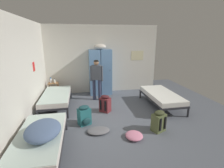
{
  "coord_description": "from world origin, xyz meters",
  "views": [
    {
      "loc": [
        -0.9,
        -4.54,
        2.31
      ],
      "look_at": [
        0.0,
        0.25,
        0.95
      ],
      "focal_mm": 26.84,
      "sensor_mm": 36.0,
      "label": 1
    }
  ],
  "objects": [
    {
      "name": "clothes_pile_grey",
      "position": [
        -0.55,
        -0.8,
        0.04
      ],
      "size": [
        0.57,
        0.41,
        0.09
      ],
      "color": "slate",
      "rests_on": "ground_plane"
    },
    {
      "name": "clothes_pile_pink",
      "position": [
        0.26,
        -1.2,
        0.06
      ],
      "size": [
        0.41,
        0.45,
        0.12
      ],
      "color": "pink",
      "rests_on": "ground_plane"
    },
    {
      "name": "bedding_heap",
      "position": [
        -1.67,
        -1.54,
        0.62
      ],
      "size": [
        0.65,
        0.84,
        0.26
      ],
      "color": "slate",
      "rests_on": "bed_left_front"
    },
    {
      "name": "room_backdrop",
      "position": [
        -1.2,
        1.23,
        1.41
      ],
      "size": [
        4.76,
        5.04,
        2.81
      ],
      "color": "beige",
      "rests_on": "ground_plane"
    },
    {
      "name": "shelf_unit",
      "position": [
        -2.02,
        2.2,
        0.35
      ],
      "size": [
        0.38,
        0.3,
        0.57
      ],
      "color": "brown",
      "rests_on": "ground_plane"
    },
    {
      "name": "ground_plane",
      "position": [
        0.0,
        0.0,
        0.0
      ],
      "size": [
        7.97,
        7.97,
        0.0
      ],
      "primitive_type": "plane",
      "color": "#565B66"
    },
    {
      "name": "backpack_teal",
      "position": [
        -0.87,
        -0.34,
        0.26
      ],
      "size": [
        0.39,
        0.4,
        0.55
      ],
      "color": "#23666B",
      "rests_on": "ground_plane"
    },
    {
      "name": "bed_left_rear",
      "position": [
        -1.77,
        1.05,
        0.38
      ],
      "size": [
        0.9,
        1.9,
        0.49
      ],
      "color": "#28282D",
      "rests_on": "ground_plane"
    },
    {
      "name": "water_bottle",
      "position": [
        -2.1,
        2.22,
        0.66
      ],
      "size": [
        0.07,
        0.07,
        0.21
      ],
      "color": "white",
      "rests_on": "shelf_unit"
    },
    {
      "name": "backpack_maroon",
      "position": [
        -0.19,
        0.4,
        0.26
      ],
      "size": [
        0.41,
        0.42,
        0.55
      ],
      "color": "maroon",
      "rests_on": "ground_plane"
    },
    {
      "name": "person_traveler",
      "position": [
        -0.34,
        1.51,
        0.92
      ],
      "size": [
        0.47,
        0.28,
        1.53
      ],
      "color": "#2D334C",
      "rests_on": "ground_plane"
    },
    {
      "name": "bed_left_front",
      "position": [
        -1.77,
        -1.44,
        0.38
      ],
      "size": [
        0.9,
        1.9,
        0.49
      ],
      "color": "#28282D",
      "rests_on": "ground_plane"
    },
    {
      "name": "locker_bank",
      "position": [
        -0.12,
        2.21,
        0.97
      ],
      "size": [
        0.9,
        0.55,
        2.07
      ],
      "color": "#5B84B2",
      "rests_on": "ground_plane"
    },
    {
      "name": "backpack_olive",
      "position": [
        0.96,
        -1.0,
        0.26
      ],
      "size": [
        0.39,
        0.4,
        0.55
      ],
      "color": "#566038",
      "rests_on": "ground_plane"
    },
    {
      "name": "bed_right",
      "position": [
        1.77,
        0.47,
        0.38
      ],
      "size": [
        0.9,
        1.9,
        0.49
      ],
      "color": "#28282D",
      "rests_on": "ground_plane"
    },
    {
      "name": "lotion_bottle",
      "position": [
        -1.95,
        2.16,
        0.65
      ],
      "size": [
        0.06,
        0.06,
        0.18
      ],
      "color": "white",
      "rests_on": "shelf_unit"
    }
  ]
}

